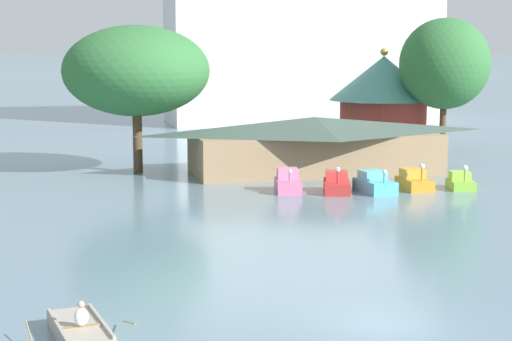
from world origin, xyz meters
name	(u,v)px	position (x,y,z in m)	size (l,w,h in m)	color
ground_plane	(384,325)	(0.00, 0.00, 0.00)	(2000.00, 2000.00, 0.00)	slate
rowboat_with_rower	(80,332)	(-9.74, 0.74, 0.28)	(3.35, 3.92, 1.34)	#ADA393
pedal_boat_pink	(288,183)	(3.48, 25.60, 0.58)	(1.87, 2.81, 1.62)	pink
pedal_boat_red	(337,184)	(6.38, 24.72, 0.53)	(2.25, 3.16, 1.78)	red
pedal_boat_cyan	(374,184)	(8.72, 24.30, 0.54)	(2.07, 3.11, 1.61)	#4CB7CC
pedal_boat_orange	(414,181)	(11.53, 24.69, 0.53)	(1.65, 2.69, 1.83)	orange
pedal_boat_lime	(461,182)	(14.51, 24.24, 0.46)	(1.84, 2.46, 1.68)	#8CCC3F
boathouse	(314,143)	(7.45, 33.33, 2.10)	(18.72, 8.59, 4.01)	#9E7F5B
green_roof_pavilion	(383,97)	(17.75, 46.49, 4.55)	(9.67, 9.67, 8.88)	#993328
shoreline_tree_mid	(136,71)	(-4.97, 35.94, 7.30)	(10.45, 10.45, 10.53)	brown
shoreline_tree_right	(445,64)	(21.37, 41.84, 7.55)	(7.62, 7.62, 11.39)	brown
background_building_block	(301,17)	(17.73, 73.69, 12.46)	(32.14, 12.30, 24.87)	silver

